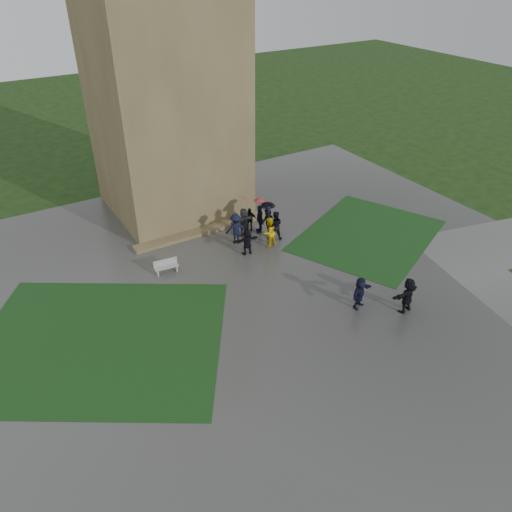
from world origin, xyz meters
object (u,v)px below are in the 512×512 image
tower (162,69)px  pedestrian_mid (360,293)px  bench (166,266)px  pedestrian_near (407,295)px

tower → pedestrian_mid: tower is taller
tower → pedestrian_mid: (3.25, -15.13, -8.13)m
tower → pedestrian_mid: bearing=-77.9°
bench → tower: bearing=69.0°
tower → pedestrian_near: 19.07m
bench → pedestrian_near: (8.70, -9.19, 0.54)m
bench → pedestrian_near: bearing=-40.9°
pedestrian_near → pedestrian_mid: bearing=-46.0°
tower → bench: 11.90m
bench → pedestrian_mid: (6.95, -7.77, 0.46)m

